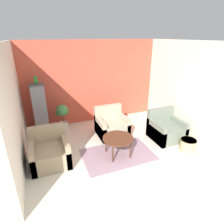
{
  "coord_description": "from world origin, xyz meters",
  "views": [
    {
      "loc": [
        -1.69,
        -2.51,
        2.81
      ],
      "look_at": [
        0.0,
        1.71,
        0.95
      ],
      "focal_mm": 30.0,
      "sensor_mm": 36.0,
      "label": 1
    }
  ],
  "objects_px": {
    "armchair_right": "(166,130)",
    "birdcage": "(41,112)",
    "armchair_left": "(50,153)",
    "armchair_middle": "(112,126)",
    "wicker_basket": "(188,145)",
    "parrot": "(36,80)",
    "potted_plant": "(62,114)",
    "coffee_table": "(118,139)"
  },
  "relations": [
    {
      "from": "armchair_left",
      "to": "armchair_right",
      "type": "relative_size",
      "value": 1.0
    },
    {
      "from": "armchair_right",
      "to": "potted_plant",
      "type": "xyz_separation_m",
      "value": [
        -2.69,
        1.65,
        0.26
      ]
    },
    {
      "from": "coffee_table",
      "to": "armchair_middle",
      "type": "relative_size",
      "value": 0.88
    },
    {
      "from": "armchair_left",
      "to": "parrot",
      "type": "relative_size",
      "value": 3.67
    },
    {
      "from": "armchair_left",
      "to": "parrot",
      "type": "distance_m",
      "value": 2.07
    },
    {
      "from": "armchair_right",
      "to": "parrot",
      "type": "xyz_separation_m",
      "value": [
        -3.32,
        1.58,
        1.39
      ]
    },
    {
      "from": "armchair_middle",
      "to": "birdcage",
      "type": "height_order",
      "value": "birdcage"
    },
    {
      "from": "armchair_left",
      "to": "parrot",
      "type": "bearing_deg",
      "value": 93.09
    },
    {
      "from": "potted_plant",
      "to": "wicker_basket",
      "type": "relative_size",
      "value": 2.03
    },
    {
      "from": "wicker_basket",
      "to": "armchair_middle",
      "type": "bearing_deg",
      "value": 134.45
    },
    {
      "from": "armchair_right",
      "to": "birdcage",
      "type": "xyz_separation_m",
      "value": [
        -3.32,
        1.57,
        0.44
      ]
    },
    {
      "from": "birdcage",
      "to": "armchair_left",
      "type": "bearing_deg",
      "value": -86.9
    },
    {
      "from": "armchair_left",
      "to": "potted_plant",
      "type": "height_order",
      "value": "potted_plant"
    },
    {
      "from": "armchair_right",
      "to": "birdcage",
      "type": "relative_size",
      "value": 0.55
    },
    {
      "from": "potted_plant",
      "to": "wicker_basket",
      "type": "xyz_separation_m",
      "value": [
        2.84,
        -2.41,
        -0.37
      ]
    },
    {
      "from": "coffee_table",
      "to": "parrot",
      "type": "xyz_separation_m",
      "value": [
        -1.68,
        1.83,
        1.21
      ]
    },
    {
      "from": "coffee_table",
      "to": "armchair_right",
      "type": "xyz_separation_m",
      "value": [
        1.64,
        0.26,
        -0.18
      ]
    },
    {
      "from": "birdcage",
      "to": "potted_plant",
      "type": "height_order",
      "value": "birdcage"
    },
    {
      "from": "armchair_middle",
      "to": "wicker_basket",
      "type": "xyz_separation_m",
      "value": [
        1.53,
        -1.56,
        -0.11
      ]
    },
    {
      "from": "armchair_left",
      "to": "coffee_table",
      "type": "bearing_deg",
      "value": -10.92
    },
    {
      "from": "parrot",
      "to": "wicker_basket",
      "type": "relative_size",
      "value": 0.56
    },
    {
      "from": "wicker_basket",
      "to": "armchair_left",
      "type": "bearing_deg",
      "value": 166.65
    },
    {
      "from": "armchair_left",
      "to": "birdcage",
      "type": "bearing_deg",
      "value": 93.1
    },
    {
      "from": "armchair_right",
      "to": "potted_plant",
      "type": "distance_m",
      "value": 3.17
    },
    {
      "from": "wicker_basket",
      "to": "coffee_table",
      "type": "bearing_deg",
      "value": 164.52
    },
    {
      "from": "coffee_table",
      "to": "wicker_basket",
      "type": "xyz_separation_m",
      "value": [
        1.78,
        -0.49,
        -0.29
      ]
    },
    {
      "from": "parrot",
      "to": "wicker_basket",
      "type": "bearing_deg",
      "value": -33.91
    },
    {
      "from": "armchair_right",
      "to": "armchair_middle",
      "type": "distance_m",
      "value": 1.6
    },
    {
      "from": "parrot",
      "to": "potted_plant",
      "type": "bearing_deg",
      "value": 7.19
    },
    {
      "from": "armchair_right",
      "to": "armchair_middle",
      "type": "height_order",
      "value": "same"
    },
    {
      "from": "armchair_right",
      "to": "birdcage",
      "type": "distance_m",
      "value": 3.7
    },
    {
      "from": "armchair_right",
      "to": "wicker_basket",
      "type": "distance_m",
      "value": 0.77
    },
    {
      "from": "armchair_right",
      "to": "parrot",
      "type": "height_order",
      "value": "parrot"
    },
    {
      "from": "coffee_table",
      "to": "potted_plant",
      "type": "distance_m",
      "value": 2.19
    },
    {
      "from": "armchair_middle",
      "to": "wicker_basket",
      "type": "distance_m",
      "value": 2.19
    },
    {
      "from": "birdcage",
      "to": "parrot",
      "type": "xyz_separation_m",
      "value": [
        0.0,
        0.0,
        0.95
      ]
    },
    {
      "from": "coffee_table",
      "to": "parrot",
      "type": "relative_size",
      "value": 3.22
    },
    {
      "from": "birdcage",
      "to": "wicker_basket",
      "type": "relative_size",
      "value": 3.75
    },
    {
      "from": "coffee_table",
      "to": "potted_plant",
      "type": "relative_size",
      "value": 0.89
    },
    {
      "from": "armchair_middle",
      "to": "parrot",
      "type": "distance_m",
      "value": 2.5
    },
    {
      "from": "armchair_right",
      "to": "wicker_basket",
      "type": "xyz_separation_m",
      "value": [
        0.15,
        -0.75,
        -0.11
      ]
    },
    {
      "from": "armchair_left",
      "to": "birdcage",
      "type": "xyz_separation_m",
      "value": [
        -0.08,
        1.52,
        0.44
      ]
    }
  ]
}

